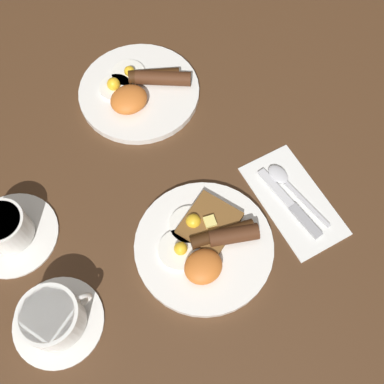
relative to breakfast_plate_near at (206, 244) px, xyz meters
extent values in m
plane|color=#4C301C|center=(0.00, 0.00, -0.01)|extent=(3.00, 3.00, 0.00)
cylinder|color=white|center=(0.00, 0.00, -0.01)|extent=(0.25, 0.25, 0.01)
cylinder|color=white|center=(-0.04, 0.02, 0.00)|extent=(0.07, 0.07, 0.01)
sphere|color=yellow|center=(-0.04, 0.01, 0.01)|extent=(0.02, 0.02, 0.02)
cylinder|color=white|center=(0.00, 0.05, 0.00)|extent=(0.07, 0.07, 0.01)
sphere|color=yellow|center=(0.00, 0.04, 0.01)|extent=(0.03, 0.03, 0.03)
ellipsoid|color=orange|center=(-0.03, -0.03, 0.02)|extent=(0.07, 0.06, 0.03)
cylinder|color=#472614|center=(0.05, -0.02, 0.02)|extent=(0.09, 0.06, 0.03)
cylinder|color=#381E0C|center=(0.03, -0.01, 0.01)|extent=(0.12, 0.06, 0.02)
cube|color=brown|center=(0.03, 0.02, 0.01)|extent=(0.12, 0.12, 0.01)
cube|color=#F4E072|center=(0.03, 0.02, 0.02)|extent=(0.03, 0.03, 0.01)
cylinder|color=white|center=(0.08, 0.35, -0.01)|extent=(0.25, 0.25, 0.01)
cylinder|color=white|center=(0.05, 0.38, 0.00)|extent=(0.07, 0.07, 0.01)
sphere|color=yellow|center=(0.05, 0.38, 0.01)|extent=(0.03, 0.03, 0.03)
cylinder|color=white|center=(0.09, 0.40, 0.00)|extent=(0.07, 0.07, 0.01)
sphere|color=yellow|center=(0.09, 0.40, 0.01)|extent=(0.02, 0.02, 0.02)
ellipsoid|color=orange|center=(0.05, 0.33, 0.02)|extent=(0.08, 0.07, 0.03)
cylinder|color=#472614|center=(0.14, 0.34, 0.02)|extent=(0.11, 0.09, 0.03)
cylinder|color=#371E0C|center=(0.12, 0.35, 0.02)|extent=(0.10, 0.08, 0.03)
cylinder|color=white|center=(-0.27, 0.03, -0.01)|extent=(0.15, 0.15, 0.01)
cylinder|color=white|center=(-0.27, 0.03, 0.03)|extent=(0.10, 0.10, 0.06)
cylinder|color=brown|center=(-0.27, 0.03, 0.06)|extent=(0.08, 0.08, 0.00)
torus|color=white|center=(-0.23, 0.03, 0.03)|extent=(0.04, 0.01, 0.04)
cylinder|color=white|center=(-0.27, 0.22, -0.01)|extent=(0.16, 0.16, 0.01)
cylinder|color=white|center=(-0.27, 0.22, 0.03)|extent=(0.08, 0.08, 0.06)
cube|color=white|center=(0.19, -0.02, -0.01)|extent=(0.14, 0.23, 0.01)
cube|color=silver|center=(0.17, 0.02, -0.01)|extent=(0.02, 0.09, 0.00)
cube|color=#9E9EA3|center=(0.18, -0.07, -0.01)|extent=(0.02, 0.07, 0.01)
ellipsoid|color=silver|center=(0.20, 0.03, 0.00)|extent=(0.03, 0.05, 0.01)
cube|color=silver|center=(0.20, -0.04, -0.01)|extent=(0.01, 0.11, 0.00)
camera|label=1|loc=(-0.17, -0.20, 0.75)|focal=42.00mm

